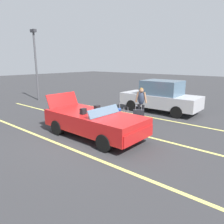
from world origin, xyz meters
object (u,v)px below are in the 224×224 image
Objects in this scene: suitcase_medium_bright at (118,115)px; parking_lamp_post at (36,60)px; suitcase_small_carryon at (126,119)px; parked_sedan_near at (160,97)px; convertible_car at (98,123)px; suitcase_large_black at (138,118)px; traveler_person at (141,102)px; duffel_bag at (113,122)px.

parking_lamp_post is at bearing -40.87° from suitcase_medium_bright.
suitcase_medium_bright is at bearing -4.58° from parking_lamp_post.
suitcase_small_carryon is 3.44m from parked_sedan_near.
suitcase_large_black is at bearing 83.64° from convertible_car.
convertible_car is at bearing 138.58° from suitcase_large_black.
convertible_car is 3.08m from traveler_person.
parking_lamp_post is (-8.55, 1.43, 2.80)m from duffel_bag.
duffel_bag is 1.75m from traveler_person.
parked_sedan_near reaches higher than suitcase_small_carryon.
convertible_car is 0.82× the size of parking_lamp_post.
convertible_car reaches higher than suitcase_small_carryon.
convertible_car is at bearing -34.64° from suitcase_small_carryon.
convertible_car is 1.76m from duffel_bag.
convertible_car reaches higher than duffel_bag.
convertible_car is at bearing -14.22° from traveler_person.
parking_lamp_post is at bearing 51.46° from suitcase_large_black.
suitcase_large_black is 0.62× the size of traveler_person.
parked_sedan_near is at bearing 170.77° from traveler_person.
suitcase_large_black is at bearing 9.54° from traveler_person.
suitcase_medium_bright is at bearing 110.46° from duffel_bag.
parking_lamp_post is (-8.27, 0.66, 2.64)m from suitcase_medium_bright.
duffel_bag is 4.00m from parked_sedan_near.
suitcase_large_black is 0.20× the size of parking_lamp_post.
parking_lamp_post reaches higher than suitcase_small_carryon.
parked_sedan_near reaches higher than suitcase_medium_bright.
suitcase_large_black is 1.53× the size of duffel_bag.
suitcase_large_black is 0.22× the size of parked_sedan_near.
suitcase_medium_bright reaches higher than duffel_bag.
duffel_bag is 9.11m from parking_lamp_post.
suitcase_large_black is 0.59m from suitcase_small_carryon.
suitcase_small_carryon is (0.63, -0.23, -0.06)m from suitcase_medium_bright.
traveler_person reaches higher than suitcase_large_black.
duffel_bag is at bearing 74.18° from suitcase_medium_bright.
traveler_person is (-0.03, 3.06, 0.34)m from convertible_car.
suitcase_large_black is at bearing -4.03° from parking_lamp_post.
suitcase_medium_bright is at bearing 78.25° from parked_sedan_near.
suitcase_medium_bright is at bearing -150.97° from suitcase_small_carryon.
convertible_car is at bearing -18.29° from parking_lamp_post.
suitcase_large_black is 1.05× the size of suitcase_medium_bright.
suitcase_medium_bright is 0.19× the size of parking_lamp_post.
parked_sedan_near is (-0.27, 5.52, 0.30)m from convertible_car.
suitcase_large_black is (0.29, 2.36, -0.22)m from convertible_car.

